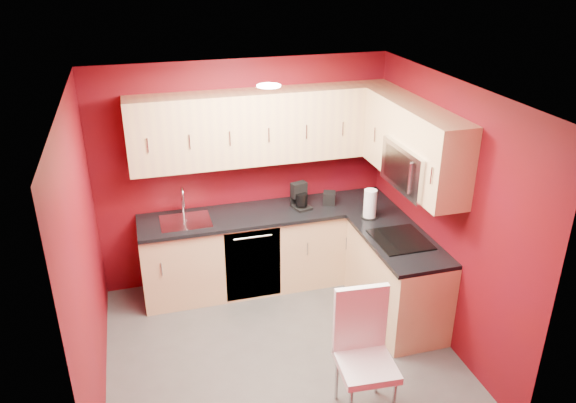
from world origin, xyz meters
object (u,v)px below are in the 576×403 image
microwave (418,167)px  coffee_maker (302,196)px  napkin_holder (329,198)px  dining_chair (367,359)px  paper_towel (370,204)px  sink (185,218)px

microwave → coffee_maker: microwave is taller
coffee_maker → napkin_holder: 0.34m
microwave → dining_chair: size_ratio=0.69×
napkin_holder → paper_towel: size_ratio=0.45×
microwave → napkin_holder: 1.30m
coffee_maker → napkin_holder: bearing=-11.5°
sink → coffee_maker: 1.27m
microwave → dining_chair: microwave is taller
paper_towel → microwave: bearing=-69.6°
sink → dining_chair: size_ratio=0.47×
microwave → sink: bearing=154.4°
napkin_holder → microwave: bearing=-63.1°
microwave → paper_towel: 0.84m
paper_towel → sink: bearing=166.6°
paper_towel → dining_chair: 1.91m
microwave → napkin_holder: microwave is taller
sink → paper_towel: bearing=-13.4°
dining_chair → napkin_holder: bearing=82.8°
microwave → paper_towel: (-0.21, 0.55, -0.59)m
coffee_maker → microwave: bearing=-65.2°
napkin_holder → paper_towel: paper_towel is taller
coffee_maker → paper_towel: paper_towel is taller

